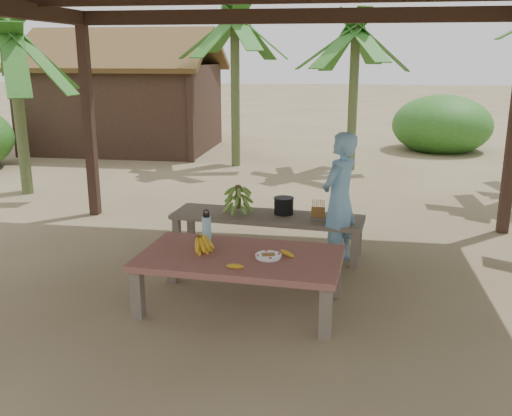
% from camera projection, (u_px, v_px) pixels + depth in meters
% --- Properties ---
extents(ground, '(80.00, 80.00, 0.00)m').
position_uv_depth(ground, '(264.00, 288.00, 5.65)').
color(ground, brown).
rests_on(ground, ground).
extents(work_table, '(1.86, 1.12, 0.50)m').
position_uv_depth(work_table, '(240.00, 262.00, 5.12)').
color(work_table, brown).
rests_on(work_table, ground).
extents(bench, '(2.25, 0.81, 0.45)m').
position_uv_depth(bench, '(267.00, 220.00, 6.57)').
color(bench, brown).
rests_on(bench, ground).
extents(ripe_banana_bunch, '(0.28, 0.25, 0.16)m').
position_uv_depth(ripe_banana_bunch, '(198.00, 242.00, 5.19)').
color(ripe_banana_bunch, gold).
rests_on(ripe_banana_bunch, work_table).
extents(plate, '(0.23, 0.23, 0.04)m').
position_uv_depth(plate, '(268.00, 256.00, 5.02)').
color(plate, white).
rests_on(plate, work_table).
extents(loose_banana_front, '(0.16, 0.08, 0.04)m').
position_uv_depth(loose_banana_front, '(235.00, 266.00, 4.77)').
color(loose_banana_front, gold).
rests_on(loose_banana_front, work_table).
extents(loose_banana_side, '(0.15, 0.14, 0.04)m').
position_uv_depth(loose_banana_side, '(287.00, 253.00, 5.08)').
color(loose_banana_side, gold).
rests_on(loose_banana_side, work_table).
extents(water_flask, '(0.09, 0.09, 0.32)m').
position_uv_depth(water_flask, '(207.00, 228.00, 5.43)').
color(water_flask, '#3BABBA').
rests_on(water_flask, work_table).
extents(green_banana_stalk, '(0.33, 0.33, 0.35)m').
position_uv_depth(green_banana_stalk, '(238.00, 199.00, 6.59)').
color(green_banana_stalk, '#598C2D').
rests_on(green_banana_stalk, bench).
extents(cooking_pot, '(0.22, 0.22, 0.19)m').
position_uv_depth(cooking_pot, '(284.00, 206.00, 6.57)').
color(cooking_pot, black).
rests_on(cooking_pot, bench).
extents(skewer_rack, '(0.19, 0.10, 0.24)m').
position_uv_depth(skewer_rack, '(318.00, 210.00, 6.33)').
color(skewer_rack, '#A57F47').
rests_on(skewer_rack, bench).
extents(woman, '(0.56, 0.63, 1.45)m').
position_uv_depth(woman, '(339.00, 199.00, 6.17)').
color(woman, '#6CA3CD').
rests_on(woman, ground).
extents(hut, '(4.40, 3.43, 2.85)m').
position_uv_depth(hut, '(126.00, 103.00, 13.67)').
color(hut, black).
rests_on(hut, ground).
extents(banana_plant_n, '(1.80, 1.80, 2.95)m').
position_uv_depth(banana_plant_n, '(356.00, 42.00, 10.79)').
color(banana_plant_n, '#596638').
rests_on(banana_plant_n, ground).
extents(banana_plant_nw, '(1.80, 1.80, 3.17)m').
position_uv_depth(banana_plant_nw, '(235.00, 31.00, 11.15)').
color(banana_plant_nw, '#596638').
rests_on(banana_plant_nw, ground).
extents(banana_plant_w, '(1.80, 1.80, 2.74)m').
position_uv_depth(banana_plant_w, '(13.00, 52.00, 8.90)').
color(banana_plant_w, '#596638').
rests_on(banana_plant_w, ground).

